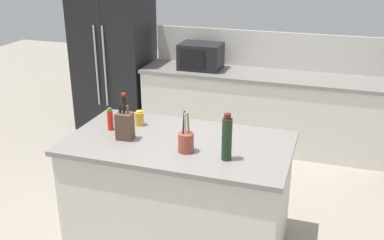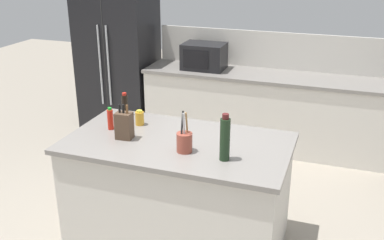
% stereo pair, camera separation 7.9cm
% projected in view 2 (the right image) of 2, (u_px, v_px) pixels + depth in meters
% --- Properties ---
extents(ground_plane, '(14.00, 14.00, 0.00)m').
position_uv_depth(ground_plane, '(179.00, 239.00, 3.94)').
color(ground_plane, gray).
extents(back_counter_run, '(3.02, 0.66, 0.94)m').
position_uv_depth(back_counter_run, '(264.00, 111.00, 5.60)').
color(back_counter_run, beige).
rests_on(back_counter_run, ground_plane).
extents(wall_backsplash, '(2.98, 0.03, 0.46)m').
position_uv_depth(wall_backsplash, '(272.00, 50.00, 5.62)').
color(wall_backsplash, beige).
rests_on(wall_backsplash, back_counter_run).
extents(kitchen_island, '(1.80, 1.00, 0.94)m').
position_uv_depth(kitchen_island, '(178.00, 192.00, 3.76)').
color(kitchen_island, beige).
rests_on(kitchen_island, ground_plane).
extents(refrigerator, '(0.96, 0.75, 1.90)m').
position_uv_depth(refrigerator, '(118.00, 59.00, 6.10)').
color(refrigerator, black).
rests_on(refrigerator, ground_plane).
extents(microwave, '(0.52, 0.39, 0.32)m').
position_uv_depth(microwave, '(204.00, 56.00, 5.62)').
color(microwave, black).
rests_on(microwave, back_counter_run).
extents(knife_block, '(0.14, 0.11, 0.29)m').
position_uv_depth(knife_block, '(124.00, 125.00, 3.60)').
color(knife_block, '#4C3828').
rests_on(knife_block, kitchen_island).
extents(utensil_crock, '(0.12, 0.12, 0.32)m').
position_uv_depth(utensil_crock, '(184.00, 142.00, 3.38)').
color(utensil_crock, brown).
rests_on(utensil_crock, kitchen_island).
extents(soy_sauce_bottle, '(0.06, 0.06, 0.21)m').
position_uv_depth(soy_sauce_bottle, '(125.00, 104.00, 4.11)').
color(soy_sauce_bottle, black).
rests_on(soy_sauce_bottle, kitchen_island).
extents(honey_jar, '(0.08, 0.08, 0.13)m').
position_uv_depth(honey_jar, '(140.00, 118.00, 3.89)').
color(honey_jar, gold).
rests_on(honey_jar, kitchen_island).
extents(hot_sauce_bottle, '(0.05, 0.05, 0.19)m').
position_uv_depth(hot_sauce_bottle, '(110.00, 119.00, 3.79)').
color(hot_sauce_bottle, red).
rests_on(hot_sauce_bottle, kitchen_island).
extents(wine_bottle, '(0.07, 0.07, 0.36)m').
position_uv_depth(wine_bottle, '(225.00, 139.00, 3.22)').
color(wine_bottle, black).
rests_on(wine_bottle, kitchen_island).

